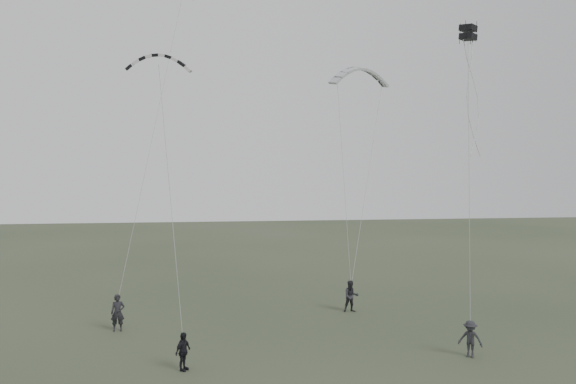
{
  "coord_description": "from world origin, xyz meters",
  "views": [
    {
      "loc": [
        -3.38,
        -24.32,
        8.21
      ],
      "look_at": [
        0.81,
        5.23,
        7.17
      ],
      "focal_mm": 35.0,
      "sensor_mm": 36.0,
      "label": 1
    }
  ],
  "objects": [
    {
      "name": "ground",
      "position": [
        0.0,
        0.0,
        0.0
      ],
      "size": [
        140.0,
        140.0,
        0.0
      ],
      "primitive_type": "plane",
      "color": "#2E3A26",
      "rests_on": "ground"
    },
    {
      "name": "flyer_left",
      "position": [
        -8.07,
        5.4,
        0.95
      ],
      "size": [
        0.73,
        0.52,
        1.9
      ],
      "primitive_type": "imported",
      "rotation": [
        0.0,
        0.0,
        0.09
      ],
      "color": "black",
      "rests_on": "ground"
    },
    {
      "name": "flyer_right",
      "position": [
        4.91,
        7.62,
        0.92
      ],
      "size": [
        0.92,
        0.73,
        1.84
      ],
      "primitive_type": "imported",
      "rotation": [
        0.0,
        0.0,
        -0.03
      ],
      "color": "#232328",
      "rests_on": "ground"
    },
    {
      "name": "flyer_center",
      "position": [
        -4.46,
        -0.98,
        0.8
      ],
      "size": [
        0.84,
        1.0,
        1.6
      ],
      "primitive_type": "imported",
      "rotation": [
        0.0,
        0.0,
        0.99
      ],
      "color": "black",
      "rests_on": "ground"
    },
    {
      "name": "flyer_far",
      "position": [
        8.11,
        -1.05,
        0.82
      ],
      "size": [
        1.21,
        1.12,
        1.63
      ],
      "primitive_type": "imported",
      "rotation": [
        0.0,
        0.0,
        -0.64
      ],
      "color": "#232428",
      "rests_on": "ground"
    },
    {
      "name": "kite_pale_large",
      "position": [
        6.88,
        13.05,
        15.27
      ],
      "size": [
        4.41,
        2.18,
        1.89
      ],
      "primitive_type": null,
      "rotation": [
        0.24,
        0.0,
        0.21
      ],
      "color": "#AFB1B4",
      "rests_on": "flyer_right"
    },
    {
      "name": "kite_striped",
      "position": [
        -5.69,
        2.95,
        13.75
      ],
      "size": [
        3.08,
        1.07,
        1.32
      ],
      "primitive_type": null,
      "rotation": [
        0.19,
        0.0,
        0.03
      ],
      "color": "black",
      "rests_on": "flyer_center"
    },
    {
      "name": "kite_box",
      "position": [
        9.84,
        3.09,
        15.38
      ],
      "size": [
        1.02,
        1.03,
        0.8
      ],
      "primitive_type": null,
      "rotation": [
        0.08,
        0.0,
        0.69
      ],
      "color": "black",
      "rests_on": "flyer_far"
    }
  ]
}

